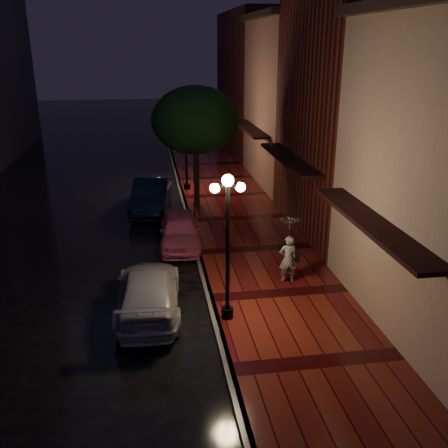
{
  "coord_description": "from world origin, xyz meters",
  "views": [
    {
      "loc": [
        -1.73,
        -17.7,
        7.71
      ],
      "look_at": [
        0.96,
        -0.42,
        1.4
      ],
      "focal_mm": 40.0,
      "sensor_mm": 36.0,
      "label": 1
    }
  ],
  "objects_px": {
    "streetlamp_far": "(186,145)",
    "street_tree": "(196,122)",
    "woman_with_umbrella": "(289,240)",
    "pink_car": "(180,230)",
    "streetlamp_near": "(228,240)",
    "silver_car": "(148,292)",
    "parking_meter": "(195,213)",
    "navy_car": "(151,195)"
  },
  "relations": [
    {
      "from": "parking_meter",
      "to": "woman_with_umbrella",
      "type": "bearing_deg",
      "value": -65.19
    },
    {
      "from": "street_tree",
      "to": "woman_with_umbrella",
      "type": "height_order",
      "value": "street_tree"
    },
    {
      "from": "navy_car",
      "to": "silver_car",
      "type": "bearing_deg",
      "value": -84.7
    },
    {
      "from": "streetlamp_near",
      "to": "navy_car",
      "type": "height_order",
      "value": "streetlamp_near"
    },
    {
      "from": "woman_with_umbrella",
      "to": "parking_meter",
      "type": "bearing_deg",
      "value": -58.98
    },
    {
      "from": "streetlamp_far",
      "to": "street_tree",
      "type": "relative_size",
      "value": 0.74
    },
    {
      "from": "woman_with_umbrella",
      "to": "pink_car",
      "type": "bearing_deg",
      "value": -45.21
    },
    {
      "from": "streetlamp_near",
      "to": "silver_car",
      "type": "bearing_deg",
      "value": 157.07
    },
    {
      "from": "streetlamp_near",
      "to": "streetlamp_far",
      "type": "relative_size",
      "value": 1.0
    },
    {
      "from": "woman_with_umbrella",
      "to": "navy_car",
      "type": "bearing_deg",
      "value": -58.25
    },
    {
      "from": "streetlamp_far",
      "to": "navy_car",
      "type": "distance_m",
      "value": 4.08
    },
    {
      "from": "streetlamp_far",
      "to": "woman_with_umbrella",
      "type": "bearing_deg",
      "value": -78.79
    },
    {
      "from": "pink_car",
      "to": "streetlamp_far",
      "type": "bearing_deg",
      "value": 86.21
    },
    {
      "from": "streetlamp_far",
      "to": "street_tree",
      "type": "height_order",
      "value": "street_tree"
    },
    {
      "from": "pink_car",
      "to": "silver_car",
      "type": "xyz_separation_m",
      "value": [
        -1.31,
        -5.15,
        0.01
      ]
    },
    {
      "from": "navy_car",
      "to": "silver_car",
      "type": "height_order",
      "value": "navy_car"
    },
    {
      "from": "woman_with_umbrella",
      "to": "silver_car",
      "type": "bearing_deg",
      "value": 18.51
    },
    {
      "from": "pink_car",
      "to": "parking_meter",
      "type": "distance_m",
      "value": 1.57
    },
    {
      "from": "navy_car",
      "to": "parking_meter",
      "type": "xyz_separation_m",
      "value": [
        1.78,
        -3.48,
        0.13
      ]
    },
    {
      "from": "streetlamp_near",
      "to": "pink_car",
      "type": "height_order",
      "value": "streetlamp_near"
    },
    {
      "from": "parking_meter",
      "to": "streetlamp_far",
      "type": "bearing_deg",
      "value": 87.74
    },
    {
      "from": "pink_car",
      "to": "parking_meter",
      "type": "relative_size",
      "value": 3.08
    },
    {
      "from": "street_tree",
      "to": "pink_car",
      "type": "xyz_separation_m",
      "value": [
        -1.21,
        -4.88,
        -3.58
      ]
    },
    {
      "from": "silver_car",
      "to": "woman_with_umbrella",
      "type": "height_order",
      "value": "woman_with_umbrella"
    },
    {
      "from": "street_tree",
      "to": "silver_car",
      "type": "relative_size",
      "value": 1.25
    },
    {
      "from": "silver_car",
      "to": "streetlamp_near",
      "type": "bearing_deg",
      "value": 159.48
    },
    {
      "from": "street_tree",
      "to": "parking_meter",
      "type": "height_order",
      "value": "street_tree"
    },
    {
      "from": "streetlamp_near",
      "to": "pink_car",
      "type": "bearing_deg",
      "value": 98.84
    },
    {
      "from": "streetlamp_far",
      "to": "parking_meter",
      "type": "bearing_deg",
      "value": -91.75
    },
    {
      "from": "silver_car",
      "to": "woman_with_umbrella",
      "type": "xyz_separation_m",
      "value": [
        4.64,
        1.06,
        1.0
      ]
    },
    {
      "from": "pink_car",
      "to": "parking_meter",
      "type": "height_order",
      "value": "parking_meter"
    },
    {
      "from": "woman_with_umbrella",
      "to": "parking_meter",
      "type": "xyz_separation_m",
      "value": [
        -2.58,
        5.45,
        -0.75
      ]
    },
    {
      "from": "streetlamp_near",
      "to": "silver_car",
      "type": "height_order",
      "value": "streetlamp_near"
    },
    {
      "from": "navy_car",
      "to": "woman_with_umbrella",
      "type": "distance_m",
      "value": 9.97
    },
    {
      "from": "navy_car",
      "to": "parking_meter",
      "type": "bearing_deg",
      "value": -55.93
    },
    {
      "from": "streetlamp_near",
      "to": "street_tree",
      "type": "height_order",
      "value": "street_tree"
    },
    {
      "from": "street_tree",
      "to": "parking_meter",
      "type": "bearing_deg",
      "value": -97.4
    },
    {
      "from": "woman_with_umbrella",
      "to": "parking_meter",
      "type": "relative_size",
      "value": 1.82
    },
    {
      "from": "street_tree",
      "to": "silver_car",
      "type": "bearing_deg",
      "value": -104.1
    },
    {
      "from": "street_tree",
      "to": "navy_car",
      "type": "relative_size",
      "value": 1.21
    },
    {
      "from": "street_tree",
      "to": "woman_with_umbrella",
      "type": "distance_m",
      "value": 9.58
    },
    {
      "from": "streetlamp_far",
      "to": "silver_car",
      "type": "height_order",
      "value": "streetlamp_far"
    }
  ]
}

